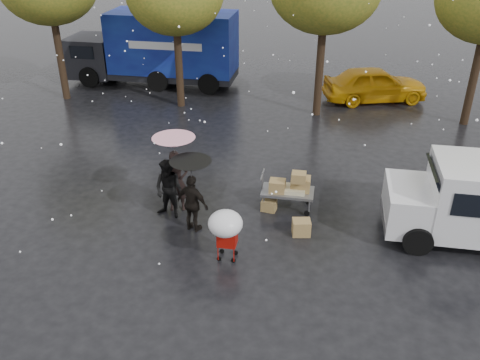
% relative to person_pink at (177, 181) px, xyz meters
% --- Properties ---
extents(ground, '(90.00, 90.00, 0.00)m').
position_rel_person_pink_xyz_m(ground, '(1.11, -1.45, -0.91)').
color(ground, black).
rests_on(ground, ground).
extents(person_pink, '(0.77, 0.61, 1.83)m').
position_rel_person_pink_xyz_m(person_pink, '(0.00, 0.00, 0.00)').
color(person_pink, black).
rests_on(person_pink, ground).
extents(person_middle, '(0.99, 0.85, 1.74)m').
position_rel_person_pink_xyz_m(person_middle, '(-0.11, -0.41, -0.04)').
color(person_middle, black).
rests_on(person_middle, ground).
extents(person_black, '(1.05, 0.74, 1.66)m').
position_rel_person_pink_xyz_m(person_black, '(0.74, -0.97, -0.09)').
color(person_black, black).
rests_on(person_black, ground).
extents(umbrella_pink, '(1.19, 1.19, 2.28)m').
position_rel_person_pink_xyz_m(umbrella_pink, '(0.00, 0.00, 1.21)').
color(umbrella_pink, '#4C4C4C').
rests_on(umbrella_pink, ground).
extents(umbrella_black, '(1.10, 1.10, 2.10)m').
position_rel_person_pink_xyz_m(umbrella_black, '(0.74, -0.97, 1.03)').
color(umbrella_black, '#4C4C4C').
rests_on(umbrella_black, ground).
extents(vendor_cart, '(1.52, 0.80, 1.27)m').
position_rel_person_pink_xyz_m(vendor_cart, '(3.22, 0.61, -0.19)').
color(vendor_cart, slate).
rests_on(vendor_cart, ground).
extents(shopping_cart, '(0.84, 0.84, 1.46)m').
position_rel_person_pink_xyz_m(shopping_cart, '(1.90, -2.22, 0.15)').
color(shopping_cart, '#B2110A').
rests_on(shopping_cart, ground).
extents(blue_truck, '(8.30, 2.60, 3.50)m').
position_rel_person_pink_xyz_m(blue_truck, '(-4.38, 11.50, 0.84)').
color(blue_truck, navy).
rests_on(blue_truck, ground).
extents(box_ground_near, '(0.54, 0.47, 0.43)m').
position_rel_person_pink_xyz_m(box_ground_near, '(3.65, -0.67, -0.70)').
color(box_ground_near, olive).
rests_on(box_ground_near, ground).
extents(box_ground_far, '(0.46, 0.38, 0.33)m').
position_rel_person_pink_xyz_m(box_ground_far, '(2.63, 0.40, -0.75)').
color(box_ground_far, olive).
rests_on(box_ground_far, ground).
extents(yellow_taxi, '(4.94, 3.12, 1.57)m').
position_rel_person_pink_xyz_m(yellow_taxi, '(6.07, 10.76, -0.13)').
color(yellow_taxi, orange).
rests_on(yellow_taxi, ground).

